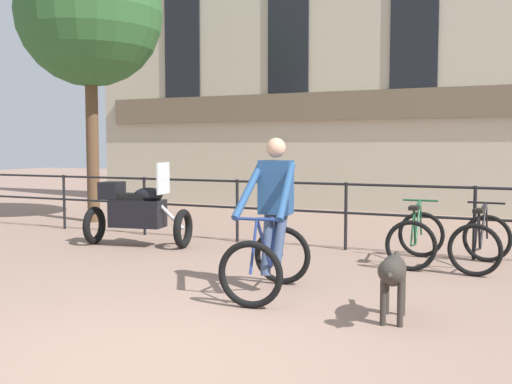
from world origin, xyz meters
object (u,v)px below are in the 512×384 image
cyclist_with_bike (271,223)px  dog (393,273)px  parked_motorcycle (137,211)px  parked_bicycle_mid_left (481,242)px  parked_bicycle_near_lamp (416,238)px

cyclist_with_bike → dog: bearing=-27.8°
parked_motorcycle → parked_bicycle_mid_left: bearing=-95.2°
cyclist_with_bike → parked_motorcycle: cyclist_with_bike is taller
parked_bicycle_mid_left → parked_bicycle_near_lamp: bearing=4.1°
parked_motorcycle → cyclist_with_bike: bearing=-130.6°
parked_bicycle_near_lamp → parked_bicycle_mid_left: size_ratio=0.98×
parked_bicycle_near_lamp → parked_bicycle_mid_left: 0.83m
parked_motorcycle → dog: bearing=-128.0°
cyclist_with_bike → dog: size_ratio=1.63×
dog → parked_bicycle_mid_left: parked_bicycle_mid_left is taller
parked_bicycle_near_lamp → parked_motorcycle: bearing=3.0°
parked_motorcycle → parked_bicycle_mid_left: (5.16, 0.41, -0.20)m
dog → parked_bicycle_near_lamp: bearing=87.6°
cyclist_with_bike → parked_motorcycle: size_ratio=0.97×
dog → parked_motorcycle: (-4.62, 2.49, 0.10)m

